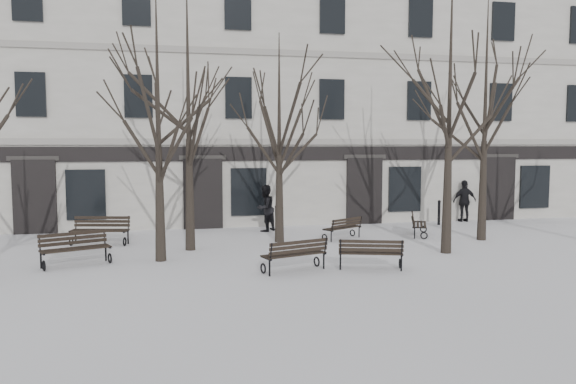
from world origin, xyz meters
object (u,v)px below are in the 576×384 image
object	(u,v)px
bench_0	(75,248)
bench_1	(295,254)
tree_1	(158,94)
bench_3	(100,229)
tree_2	(450,74)
bench_2	(371,253)
bench_5	(418,224)
bench_4	(343,227)

from	to	relation	value
bench_0	bench_1	bearing A→B (deg)	-41.66
tree_1	bench_3	size ratio (longest dim) A/B	3.88
tree_2	bench_2	xyz separation A→B (m)	(-3.23, -1.81, -5.21)
tree_1	bench_2	size ratio (longest dim) A/B	4.27
bench_3	bench_5	size ratio (longest dim) A/B	1.16
bench_5	tree_1	bearing A→B (deg)	130.73
bench_0	bench_5	distance (m)	12.34
tree_1	bench_1	world-z (taller)	tree_1
bench_2	bench_5	size ratio (longest dim) A/B	1.05
tree_1	bench_5	distance (m)	10.94
tree_2	bench_0	xyz separation A→B (m)	(-11.41, 0.43, -5.17)
tree_1	bench_3	xyz separation A→B (m)	(-2.11, 3.22, -4.44)
bench_2	bench_3	size ratio (longest dim) A/B	0.91
bench_5	bench_1	bearing A→B (deg)	154.82
tree_2	bench_1	distance (m)	7.64
bench_3	tree_2	bearing A→B (deg)	-6.48
tree_1	bench_4	bearing A→B (deg)	21.28
bench_5	bench_4	bearing A→B (deg)	119.02
bench_2	bench_5	xyz separation A→B (m)	(3.80, 5.19, -0.02)
tree_2	bench_2	size ratio (longest dim) A/B	4.89
bench_2	bench_4	xyz separation A→B (m)	(0.75, 4.95, -0.04)
tree_2	bench_4	bearing A→B (deg)	128.27
tree_1	bench_1	size ratio (longest dim) A/B	4.14
bench_1	bench_3	world-z (taller)	bench_3
tree_1	bench_4	xyz separation A→B (m)	(6.52, 2.54, -4.53)
bench_3	bench_2	bearing A→B (deg)	-23.03
bench_1	bench_2	distance (m)	2.13
bench_4	bench_3	bearing A→B (deg)	-35.71
tree_2	bench_4	xyz separation A→B (m)	(-2.48, 3.14, -5.25)
bench_3	bench_4	distance (m)	8.67
tree_1	bench_5	world-z (taller)	tree_1
tree_1	bench_0	world-z (taller)	tree_1
bench_1	tree_2	bearing A→B (deg)	178.48
bench_1	bench_4	size ratio (longest dim) A/B	1.15
tree_1	tree_2	bearing A→B (deg)	-3.82
bench_1	bench_4	world-z (taller)	bench_1
bench_1	bench_4	bearing A→B (deg)	-139.53
tree_1	bench_5	size ratio (longest dim) A/B	4.50
tree_2	bench_3	distance (m)	12.84
bench_1	bench_5	xyz separation A→B (m)	(5.92, 5.02, -0.04)
bench_0	bench_1	world-z (taller)	bench_0
bench_4	bench_5	distance (m)	3.06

